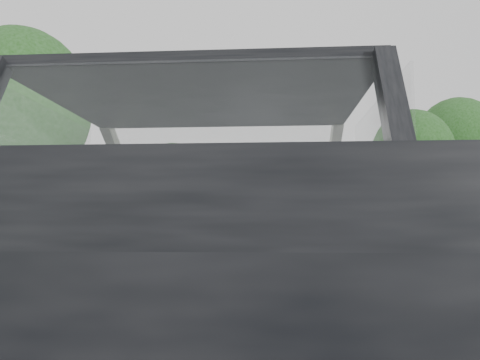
# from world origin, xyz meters

# --- Properties ---
(ground) EXTENTS (140.00, 140.00, 0.00)m
(ground) POSITION_xyz_m (0.00, 0.00, 0.00)
(ground) COLOR black
(ground) RESTS_ON ground
(subject_car) EXTENTS (1.80, 4.00, 1.45)m
(subject_car) POSITION_xyz_m (0.00, 0.00, 0.72)
(subject_car) COLOR black
(subject_car) RESTS_ON ground
(dashboard) EXTENTS (1.58, 0.45, 0.30)m
(dashboard) POSITION_xyz_m (0.00, 0.62, 0.85)
(dashboard) COLOR black
(dashboard) RESTS_ON subject_car
(driver_seat) EXTENTS (0.50, 0.72, 0.42)m
(driver_seat) POSITION_xyz_m (-0.40, -0.29, 0.88)
(driver_seat) COLOR black
(driver_seat) RESTS_ON subject_car
(passenger_seat) EXTENTS (0.50, 0.72, 0.42)m
(passenger_seat) POSITION_xyz_m (0.40, -0.29, 0.88)
(passenger_seat) COLOR black
(passenger_seat) RESTS_ON subject_car
(steering_wheel) EXTENTS (0.36, 0.36, 0.04)m
(steering_wheel) POSITION_xyz_m (-0.40, 0.33, 0.92)
(steering_wheel) COLOR black
(steering_wheel) RESTS_ON dashboard
(cat) EXTENTS (0.52, 0.18, 0.23)m
(cat) POSITION_xyz_m (0.25, 0.62, 1.08)
(cat) COLOR #9B9B9B
(cat) RESTS_ON dashboard
(guardrail) EXTENTS (0.05, 90.00, 0.32)m
(guardrail) POSITION_xyz_m (4.30, 10.00, 0.58)
(guardrail) COLOR gray
(guardrail) RESTS_ON ground
(other_car) EXTENTS (2.04, 4.76, 1.54)m
(other_car) POSITION_xyz_m (0.05, 19.48, 0.77)
(other_car) COLOR #B3B5B9
(other_car) RESTS_ON ground
(highway_sign) EXTENTS (0.24, 0.89, 2.23)m
(highway_sign) POSITION_xyz_m (5.37, 22.06, 1.11)
(highway_sign) COLOR #144623
(highway_sign) RESTS_ON ground
(tree_2) EXTENTS (4.95, 4.95, 7.05)m
(tree_2) POSITION_xyz_m (8.31, 24.02, 3.53)
(tree_2) COLOR #194511
(tree_2) RESTS_ON ground
(tree_3) EXTENTS (6.32, 6.32, 9.11)m
(tree_3) POSITION_xyz_m (13.01, 29.62, 4.56)
(tree_3) COLOR #194511
(tree_3) RESTS_ON ground
(tree_5) EXTENTS (6.84, 6.84, 8.31)m
(tree_5) POSITION_xyz_m (-9.60, 14.67, 4.15)
(tree_5) COLOR #194511
(tree_5) RESTS_ON ground
(tree_6) EXTENTS (5.67, 5.67, 7.29)m
(tree_6) POSITION_xyz_m (-7.95, 35.28, 3.65)
(tree_6) COLOR #194511
(tree_6) RESTS_ON ground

